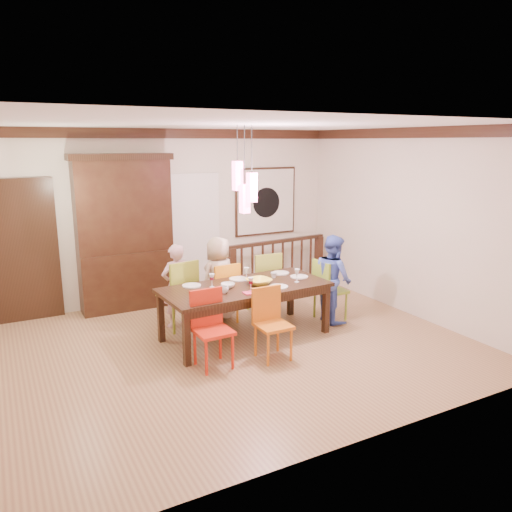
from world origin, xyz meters
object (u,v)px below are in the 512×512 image
chair_end_right (331,285)px  person_end_right (333,278)px  person_far_mid (219,279)px  person_far_left (176,286)px  balustrade (278,264)px  dining_table (245,291)px  china_hutch (125,233)px  chair_far_left (177,289)px

chair_end_right → person_end_right: 0.14m
chair_end_right → person_far_mid: 1.72m
person_far_left → person_far_mid: size_ratio=0.96×
balustrade → dining_table: bearing=-137.2°
balustrade → person_end_right: size_ratio=1.56×
dining_table → person_far_mid: 0.85m
china_hutch → person_far_left: size_ratio=2.02×
person_far_left → person_far_mid: person_far_mid is taller
dining_table → person_far_mid: (-0.02, 0.85, -0.03)m
person_end_right → chair_end_right: bearing=-7.3°
chair_end_right → balustrade: 1.67m
chair_far_left → person_far_left: bearing=-105.2°
chair_end_right → china_hutch: china_hutch is taller
balustrade → person_end_right: person_end_right is taller
dining_table → chair_end_right: size_ratio=2.51×
chair_end_right → china_hutch: bearing=52.2°
chair_far_left → china_hutch: 1.48m
dining_table → person_end_right: bearing=-3.6°
balustrade → person_far_left: size_ratio=1.67×
dining_table → person_end_right: person_end_right is taller
person_far_mid → balustrade: bearing=-167.4°
person_far_left → person_end_right: bearing=146.0°
balustrade → person_far_left: 2.39m
balustrade → person_far_mid: 1.78m
chair_far_left → china_hutch: china_hutch is taller
chair_far_left → chair_end_right: size_ratio=1.10×
chair_far_left → person_far_left: (0.00, 0.07, 0.03)m
chair_end_right → balustrade: (0.04, 1.67, -0.04)m
dining_table → person_far_mid: person_far_mid is taller
dining_table → person_far_left: person_far_left is taller
chair_far_left → person_end_right: size_ratio=0.77×
chair_far_left → person_far_mid: bearing=172.0°
chair_end_right → person_far_mid: size_ratio=0.73×
china_hutch → person_far_mid: bearing=-47.5°
balustrade → person_end_right: 1.74m
chair_far_left → china_hutch: size_ratio=0.41×
china_hutch → person_end_right: 3.39m
dining_table → balustrade: balustrade is taller
chair_far_left → person_end_right: 2.34m
person_far_mid → person_far_left: bearing=-17.8°
chair_end_right → person_end_right: size_ratio=0.70×
chair_far_left → balustrade: size_ratio=0.50×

